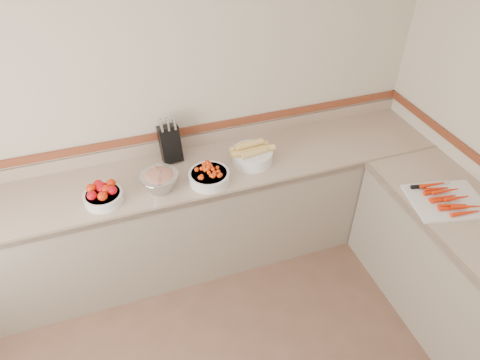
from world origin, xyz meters
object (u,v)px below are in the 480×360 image
object	(u,v)px
knife_block	(170,143)
corn_bowl	(252,154)
tomato_bowl	(103,194)
cherry_tomato_bowl	(209,175)
cutting_board	(447,199)
rhubarb_bowl	(160,180)

from	to	relation	value
knife_block	corn_bowl	bearing A→B (deg)	-22.47
tomato_bowl	cherry_tomato_bowl	distance (m)	0.73
knife_block	cherry_tomato_bowl	xyz separation A→B (m)	(0.20, -0.36, -0.09)
corn_bowl	cutting_board	world-z (taller)	corn_bowl
cherry_tomato_bowl	corn_bowl	distance (m)	0.39
cherry_tomato_bowl	cutting_board	bearing A→B (deg)	-26.65
knife_block	rhubarb_bowl	distance (m)	0.37
corn_bowl	rhubarb_bowl	bearing A→B (deg)	-172.20
corn_bowl	knife_block	bearing A→B (deg)	157.53
knife_block	corn_bowl	world-z (taller)	knife_block
cherry_tomato_bowl	rhubarb_bowl	xyz separation A→B (m)	(-0.34, 0.03, 0.03)
rhubarb_bowl	cutting_board	distance (m)	1.95
tomato_bowl	corn_bowl	xyz separation A→B (m)	(1.09, 0.10, 0.01)
tomato_bowl	cherry_tomato_bowl	world-z (taller)	cherry_tomato_bowl
corn_bowl	rhubarb_bowl	xyz separation A→B (m)	(-0.71, -0.10, 0.01)
rhubarb_bowl	knife_block	bearing A→B (deg)	66.23
cutting_board	tomato_bowl	bearing A→B (deg)	160.88
corn_bowl	cutting_board	bearing A→B (deg)	-38.17
tomato_bowl	corn_bowl	bearing A→B (deg)	5.06
knife_block	cutting_board	xyz separation A→B (m)	(1.65, -1.08, -0.12)
corn_bowl	cutting_board	xyz separation A→B (m)	(1.08, -0.85, -0.05)
rhubarb_bowl	cutting_board	xyz separation A→B (m)	(1.79, -0.75, -0.06)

